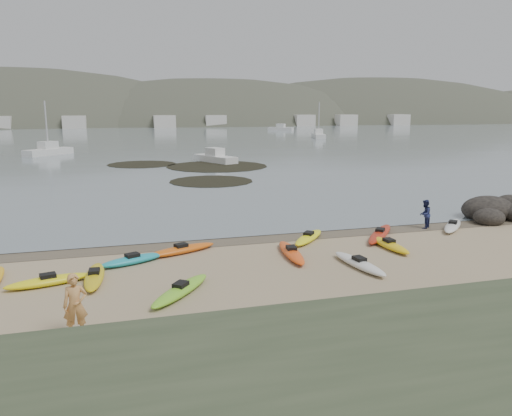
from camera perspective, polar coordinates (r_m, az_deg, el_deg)
name	(u,v)px	position (r m, az deg, el deg)	size (l,w,h in m)	color
ground	(256,236)	(25.76, 0.00, -3.27)	(600.00, 600.00, 0.00)	tan
wet_sand	(258,238)	(25.48, 0.18, -3.43)	(60.00, 60.00, 0.00)	brown
water	(124,118)	(324.11, -14.84, 9.88)	(1200.00, 1200.00, 0.00)	slate
kayaks	(254,255)	(22.01, -0.21, -5.38)	(24.16, 8.88, 0.34)	#FEFF15
person_west	(75,305)	(15.51, -19.95, -10.42)	(0.69, 0.45, 1.89)	tan
person_east	(425,214)	(28.85, 18.74, -0.67)	(0.77, 0.60, 1.59)	navy
rock_cluster	(499,215)	(33.34, 25.98, -0.67)	(5.09, 3.71, 1.62)	black
kelp_mats	(195,169)	(54.58, -6.93, 4.48)	(17.64, 23.30, 0.04)	black
moored_boats	(127,137)	(105.94, -14.51, 7.82)	(90.94, 86.05, 1.33)	silver
far_hills	(222,159)	(223.91, -3.85, 5.63)	(550.00, 135.00, 80.00)	#384235
far_town	(153,122)	(169.52, -11.65, 9.65)	(199.00, 5.00, 4.00)	beige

